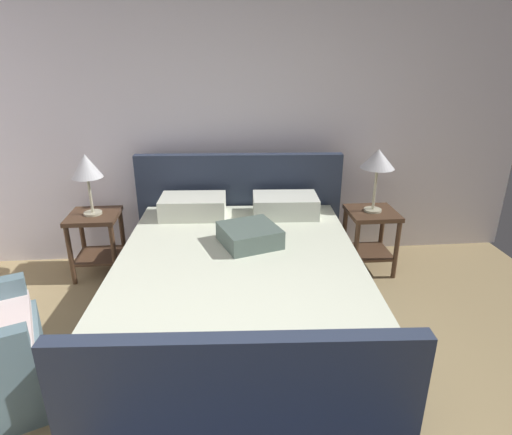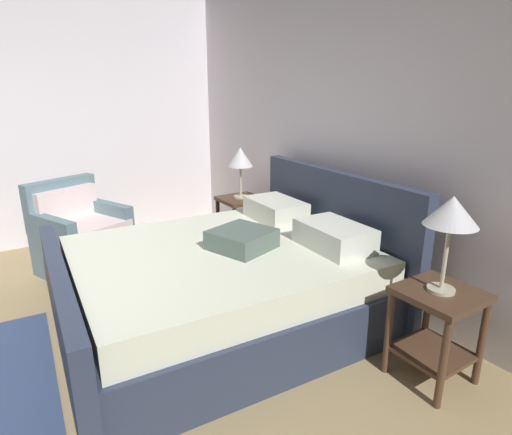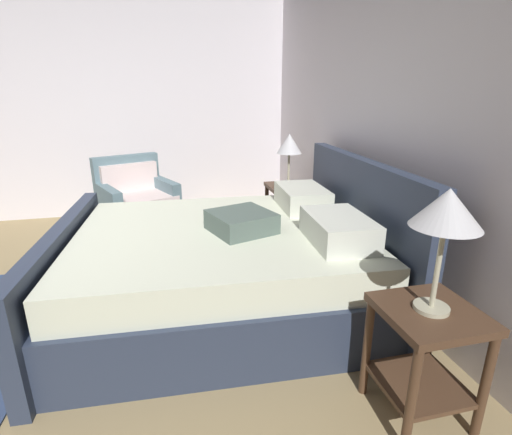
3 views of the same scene
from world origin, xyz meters
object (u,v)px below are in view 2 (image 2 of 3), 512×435
(table_lamp_right, at_px, (452,214))
(table_lamp_left, at_px, (240,159))
(nightstand_left, at_px, (241,215))
(armchair, at_px, (81,237))
(bed, at_px, (226,281))
(nightstand_right, at_px, (436,320))

(table_lamp_right, distance_m, table_lamp_left, 2.56)
(nightstand_left, relative_size, armchair, 0.63)
(armchair, bearing_deg, bed, 24.15)
(bed, distance_m, nightstand_right, 1.48)
(table_lamp_right, bearing_deg, nightstand_right, 180.00)
(table_lamp_right, xyz_separation_m, nightstand_left, (-2.55, 0.14, -0.67))
(bed, xyz_separation_m, nightstand_left, (-1.28, 0.90, 0.06))
(nightstand_right, bearing_deg, table_lamp_left, 176.80)
(nightstand_right, bearing_deg, table_lamp_right, 0.00)
(table_lamp_right, relative_size, table_lamp_left, 1.05)
(bed, height_order, nightstand_right, bed)
(armchair, bearing_deg, nightstand_left, 78.09)
(bed, relative_size, table_lamp_right, 4.08)
(nightstand_right, xyz_separation_m, table_lamp_left, (-2.55, 0.14, 0.63))
(table_lamp_left, bearing_deg, nightstand_left, -45.00)
(bed, distance_m, nightstand_left, 1.56)
(table_lamp_right, distance_m, armchair, 3.33)
(bed, bearing_deg, nightstand_left, 145.03)
(nightstand_left, distance_m, table_lamp_left, 0.63)
(nightstand_right, distance_m, table_lamp_right, 0.67)
(table_lamp_right, relative_size, armchair, 0.60)
(table_lamp_left, height_order, armchair, table_lamp_left)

